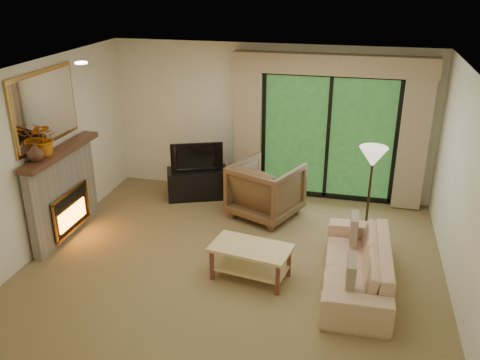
% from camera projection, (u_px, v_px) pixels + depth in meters
% --- Properties ---
extents(floor, '(5.50, 5.50, 0.00)m').
position_uv_depth(floor, '(235.00, 263.00, 6.92)').
color(floor, olive).
rests_on(floor, ground).
extents(ceiling, '(5.50, 5.50, 0.00)m').
position_uv_depth(ceiling, '(234.00, 71.00, 5.92)').
color(ceiling, white).
rests_on(ceiling, ground).
extents(wall_back, '(5.00, 0.00, 5.00)m').
position_uv_depth(wall_back, '(270.00, 121.00, 8.67)').
color(wall_back, '#F2E9C9').
rests_on(wall_back, ground).
extents(wall_front, '(5.00, 0.00, 5.00)m').
position_uv_depth(wall_front, '(161.00, 285.00, 4.18)').
color(wall_front, '#F2E9C9').
rests_on(wall_front, ground).
extents(wall_left, '(0.00, 5.00, 5.00)m').
position_uv_depth(wall_left, '(42.00, 157.00, 7.01)').
color(wall_left, '#F2E9C9').
rests_on(wall_left, ground).
extents(wall_right, '(0.00, 5.00, 5.00)m').
position_uv_depth(wall_right, '(466.00, 195.00, 5.83)').
color(wall_right, '#F2E9C9').
rests_on(wall_right, ground).
extents(fireplace, '(0.24, 1.70, 1.37)m').
position_uv_depth(fireplace, '(63.00, 193.00, 7.40)').
color(fireplace, gray).
rests_on(fireplace, floor).
extents(mirror, '(0.07, 1.45, 1.02)m').
position_uv_depth(mirror, '(45.00, 108.00, 6.93)').
color(mirror, '#B4803A').
rests_on(mirror, wall_left).
extents(sliding_door, '(2.26, 0.10, 2.16)m').
position_uv_depth(sliding_door, '(328.00, 137.00, 8.48)').
color(sliding_door, black).
rests_on(sliding_door, floor).
extents(curtain_left, '(0.45, 0.18, 2.35)m').
position_uv_depth(curtain_left, '(248.00, 128.00, 8.64)').
color(curtain_left, tan).
rests_on(curtain_left, floor).
extents(curtain_right, '(0.45, 0.18, 2.35)m').
position_uv_depth(curtain_right, '(414.00, 139.00, 8.06)').
color(curtain_right, tan).
rests_on(curtain_right, floor).
extents(cornice, '(3.20, 0.24, 0.32)m').
position_uv_depth(cornice, '(333.00, 65.00, 7.93)').
color(cornice, tan).
rests_on(cornice, wall_back).
extents(media_console, '(1.12, 0.81, 0.51)m').
position_uv_depth(media_console, '(198.00, 183.00, 8.82)').
color(media_console, black).
rests_on(media_console, floor).
extents(tv, '(0.86, 0.43, 0.51)m').
position_uv_depth(tv, '(197.00, 156.00, 8.63)').
color(tv, black).
rests_on(tv, media_console).
extents(armchair, '(1.27, 1.28, 0.90)m').
position_uv_depth(armchair, '(266.00, 190.00, 8.08)').
color(armchair, brown).
rests_on(armchair, floor).
extents(sofa, '(0.84, 2.04, 0.59)m').
position_uv_depth(sofa, '(357.00, 264.00, 6.33)').
color(sofa, tan).
rests_on(sofa, floor).
extents(pillow_near, '(0.12, 0.40, 0.40)m').
position_uv_depth(pillow_near, '(351.00, 274.00, 5.74)').
color(pillow_near, '#4E3828').
rests_on(pillow_near, sofa).
extents(pillow_far, '(0.11, 0.37, 0.37)m').
position_uv_depth(pillow_far, '(354.00, 228.00, 6.79)').
color(pillow_far, '#4E3828').
rests_on(pillow_far, sofa).
extents(coffee_table, '(1.08, 0.71, 0.45)m').
position_uv_depth(coffee_table, '(251.00, 262.00, 6.51)').
color(coffee_table, '#DCC27D').
rests_on(coffee_table, floor).
extents(floor_lamp, '(0.49, 0.49, 1.46)m').
position_uv_depth(floor_lamp, '(369.00, 196.00, 7.18)').
color(floor_lamp, beige).
rests_on(floor_lamp, floor).
extents(vase, '(0.28, 0.28, 0.25)m').
position_uv_depth(vase, '(35.00, 152.00, 6.64)').
color(vase, '#4A2C1D').
rests_on(vase, fireplace).
extents(branches, '(0.43, 0.38, 0.47)m').
position_uv_depth(branches, '(44.00, 138.00, 6.79)').
color(branches, '#C0630F').
rests_on(branches, fireplace).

